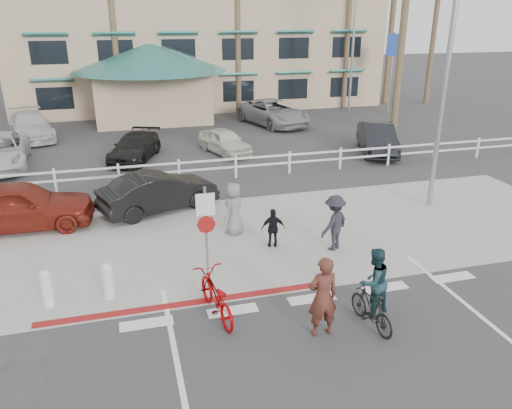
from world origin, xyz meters
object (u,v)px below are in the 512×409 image
object	(u,v)px
car_white_sedan	(159,192)
bike_black	(371,309)
bike_red	(216,296)
car_red_compact	(18,206)
sign_post	(206,230)

from	to	relation	value
car_white_sedan	bike_black	bearing A→B (deg)	-175.78
bike_red	car_red_compact	bearing A→B (deg)	-61.42
bike_red	car_white_sedan	world-z (taller)	car_white_sedan
bike_black	car_red_compact	distance (m)	11.61
car_red_compact	sign_post	bearing A→B (deg)	-131.64
car_red_compact	car_white_sedan	bearing A→B (deg)	-82.80
sign_post	car_white_sedan	size ratio (longest dim) A/B	0.69
bike_red	car_white_sedan	bearing A→B (deg)	-93.85
sign_post	bike_red	xyz separation A→B (m)	(-0.11, -1.68, -0.92)
sign_post	bike_red	bearing A→B (deg)	-93.75
bike_red	sign_post	bearing A→B (deg)	-102.88
bike_red	car_white_sedan	size ratio (longest dim) A/B	0.48
bike_black	sign_post	bearing A→B (deg)	-52.23
bike_red	car_red_compact	world-z (taller)	car_red_compact
sign_post	car_white_sedan	xyz separation A→B (m)	(-0.77, 5.41, -0.76)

